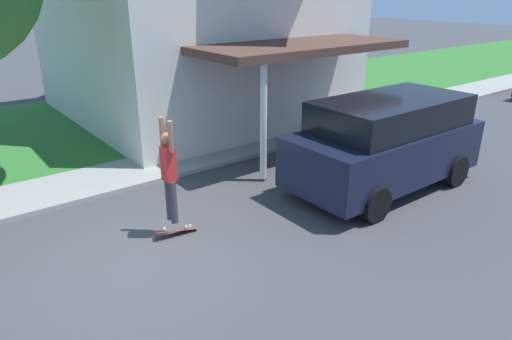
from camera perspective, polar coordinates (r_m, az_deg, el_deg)
ground_plane at (r=8.23m, az=-14.24°, el=-10.30°), size 120.00×120.00×0.00m
lawn at (r=17.40m, az=-6.96°, el=7.45°), size 10.00×80.00×0.08m
sidewalk at (r=13.92m, az=2.41°, el=4.03°), size 1.80×80.00×0.10m
suv_parked at (r=10.59m, az=15.95°, el=3.44°), size 2.19×4.64×2.07m
skateboarder at (r=8.18m, az=-10.81°, el=-0.03°), size 0.41×0.22×1.93m
skateboard at (r=8.67m, az=-9.96°, el=-7.47°), size 0.28×0.80×0.29m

